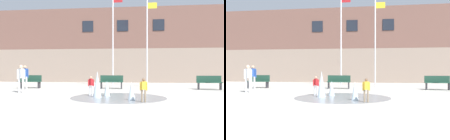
% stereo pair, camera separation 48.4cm
% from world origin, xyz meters
% --- Properties ---
extents(ground_plane, '(100.00, 100.00, 0.00)m').
position_xyz_m(ground_plane, '(0.00, 0.00, 0.00)').
color(ground_plane, '#B2ADA3').
extents(library_building, '(36.00, 6.05, 7.45)m').
position_xyz_m(library_building, '(0.00, 20.30, 3.73)').
color(library_building, gray).
rests_on(library_building, ground).
extents(splash_fountain, '(4.56, 4.56, 1.27)m').
position_xyz_m(splash_fountain, '(0.55, 3.87, 0.36)').
color(splash_fountain, gray).
rests_on(splash_fountain, ground).
extents(park_bench_far_left, '(1.60, 0.44, 0.91)m').
position_xyz_m(park_bench_far_left, '(-5.94, 9.26, 0.48)').
color(park_bench_far_left, '#28282D').
rests_on(park_bench_far_left, ground).
extents(park_bench_under_right_flagpole, '(1.60, 0.44, 0.91)m').
position_xyz_m(park_bench_under_right_flagpole, '(-0.12, 9.46, 0.48)').
color(park_bench_under_right_flagpole, '#28282D').
rests_on(park_bench_under_right_flagpole, ground).
extents(park_bench_far_right, '(1.60, 0.44, 0.91)m').
position_xyz_m(park_bench_far_right, '(6.39, 9.44, 0.48)').
color(park_bench_far_right, '#28282D').
rests_on(park_bench_far_right, ground).
extents(adult_in_red, '(0.50, 0.39, 1.59)m').
position_xyz_m(adult_in_red, '(-5.78, 8.13, 0.93)').
color(adult_in_red, silver).
rests_on(adult_in_red, ground).
extents(teen_by_trashcan, '(0.50, 0.36, 1.59)m').
position_xyz_m(teen_by_trashcan, '(-4.86, 5.73, 0.93)').
color(teen_by_trashcan, silver).
rests_on(teen_by_trashcan, ground).
extents(child_running, '(0.31, 0.24, 0.99)m').
position_xyz_m(child_running, '(-0.57, 4.70, 0.58)').
color(child_running, silver).
rests_on(child_running, ground).
extents(child_with_pink_shirt, '(0.31, 0.22, 0.99)m').
position_xyz_m(child_with_pink_shirt, '(2.12, 2.36, 0.58)').
color(child_with_pink_shirt, '#89755B').
rests_on(child_with_pink_shirt, ground).
extents(flagpole_left, '(0.80, 0.10, 7.37)m').
position_xyz_m(flagpole_left, '(-0.27, 11.79, 3.93)').
color(flagpole_left, silver).
rests_on(flagpole_left, ground).
extents(flagpole_right, '(0.80, 0.10, 6.83)m').
position_xyz_m(flagpole_right, '(2.37, 11.79, 3.65)').
color(flagpole_right, silver).
rests_on(flagpole_right, ground).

